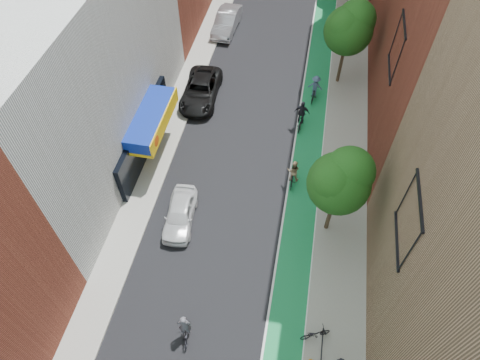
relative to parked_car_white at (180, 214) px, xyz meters
The scene contains 14 objects.
bike_lane 18.49m from the parked_car_white, 67.45° to the left, with size 2.00×68.00×0.01m, color #157749.
sidewalk_left 17.32m from the parked_car_white, 99.70° to the left, with size 2.00×68.00×0.15m, color gray.
sidewalk_right 19.58m from the parked_car_white, 60.68° to the left, with size 3.00×68.00×0.15m, color gray.
building_left_white 10.79m from the parked_car_white, 147.40° to the left, with size 8.00×20.00×12.00m, color silver.
tree_near 9.65m from the parked_car_white, ahead, with size 3.40×3.36×6.42m.
tree_mid 17.92m from the parked_car_white, 59.94° to the left, with size 3.55×3.53×6.74m.
parked_car_white is the anchor object (origin of this frame).
parked_car_black 11.25m from the parked_car_white, 97.75° to the left, with size 2.55×5.54×1.54m, color black.
parked_car_silver 20.78m from the parked_car_white, 94.19° to the left, with size 1.76×5.05×1.66m, color #96999E.
cyclist_lead 7.00m from the parked_car_white, 72.02° to the right, with size 0.90×1.65×2.17m.
cyclist_lane_near 7.54m from the parked_car_white, 33.55° to the left, with size 0.80×1.60×1.97m.
cyclist_lane_mid 11.39m from the parked_car_white, 56.51° to the left, with size 1.14×1.73×2.24m.
cyclist_lane_far 14.50m from the parked_car_white, 61.22° to the left, with size 1.18×1.72×2.06m.
parked_bike_far 10.18m from the parked_car_white, 33.17° to the right, with size 0.54×1.56×0.82m, color black.
Camera 1 is at (3.12, -4.43, 21.88)m, focal length 32.00 mm.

